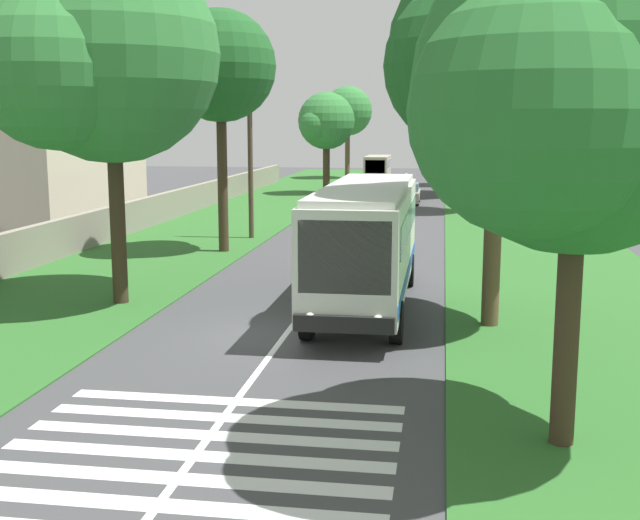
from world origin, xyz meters
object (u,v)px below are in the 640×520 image
Objects in this scene: trailing_car_3 at (372,185)px; trailing_car_0 at (331,218)px; roadside_tree_left_3 at (347,112)px; trailing_car_1 at (347,200)px; roadside_tree_left_4 at (106,62)px; trailing_minibus_0 at (378,167)px; utility_pole at (250,160)px; trailing_car_2 at (407,194)px; roadside_building at (44,152)px; coach_bus at (367,237)px; roadside_tree_right_3 at (459,99)px; roadside_tree_right_2 at (470,98)px; roadside_tree_right_1 at (467,103)px; roadside_tree_right_0 at (568,97)px; roadside_tree_left_0 at (217,69)px; roadside_tree_right_4 at (492,59)px; roadside_tree_left_1 at (326,122)px.

trailing_car_0 is at bearing 179.73° from trailing_car_3.
roadside_tree_left_3 is at bearing 5.72° from trailing_car_0.
roadside_tree_left_4 reaches higher than trailing_car_1.
trailing_minibus_0 is 37.41m from utility_pole.
roadside_building reaches higher than trailing_car_2.
coach_bus is 57.86m from roadside_tree_left_3.
roadside_tree_right_3 reaches higher than trailing_car_2.
roadside_tree_right_1 is at bearing -1.11° from roadside_tree_right_2.
coach_bus is at bearing -134.41° from roadside_building.
roadside_tree_right_0 is at bearing -170.15° from roadside_tree_left_3.
trailing_minibus_0 is at bearing 30.77° from roadside_tree_right_3.
roadside_tree_right_2 is (17.70, -11.00, -0.71)m from roadside_tree_left_0.
roadside_tree_right_2 is at bearing -149.92° from trailing_car_3.
roadside_tree_right_3 is at bearing -149.23° from roadside_tree_left_3.
trailing_car_0 is 0.60× the size of utility_pole.
roadside_tree_right_3 is at bearing -4.76° from coach_bus.
roadside_tree_right_4 reaches higher than trailing_car_0.
trailing_minibus_0 is at bearing 10.73° from trailing_car_2.
roadside_tree_right_3 is (11.85, 0.48, 0.27)m from roadside_tree_right_2.
roadside_tree_right_3 is at bearing 0.22° from roadside_tree_right_4.
roadside_tree_left_4 reaches higher than trailing_minibus_0.
roadside_tree_right_4 is 19.02m from utility_pole.
trailing_car_2 is at bearing -163.85° from roadside_tree_left_3.
roadside_tree_right_2 reaches higher than roadside_building.
roadside_tree_right_1 is at bearing -4.83° from coach_bus.
coach_bus reaches higher than trailing_car_1.
roadside_tree_left_4 is at bearing 166.23° from trailing_car_0.
utility_pole is at bearing 175.23° from trailing_minibus_0.
roadside_tree_left_1 is at bearing -0.63° from roadside_tree_left_0.
roadside_building reaches higher than trailing_car_1.
roadside_tree_left_4 is at bearing 171.81° from trailing_car_1.
roadside_tree_left_4 is (-0.56, 7.78, 5.19)m from coach_bus.
trailing_car_2 is 0.30× the size of roadside_building.
coach_bus is at bearing -175.17° from trailing_car_3.
trailing_car_1 is 6.29m from trailing_car_2.
roadside_tree_left_0 is at bearing -2.96° from roadside_tree_left_4.
trailing_minibus_0 is 0.54× the size of roadside_tree_right_3.
roadside_tree_right_2 reaches higher than utility_pole.
roadside_tree_left_3 is at bearing 13.16° from trailing_car_3.
trailing_minibus_0 is at bearing -4.41° from roadside_tree_left_4.
trailing_car_3 is 15.52m from roadside_tree_right_2.
trailing_minibus_0 is (24.02, -0.01, 0.88)m from trailing_car_1.
roadside_tree_left_3 reaches higher than coach_bus.
trailing_minibus_0 is 0.61× the size of roadside_tree_right_1.
trailing_car_2 is 0.49× the size of roadside_tree_right_0.
roadside_tree_left_4 is 0.96× the size of roadside_tree_right_3.
roadside_tree_right_3 is at bearing -19.59° from roadside_tree_left_0.
roadside_tree_left_3 is at bearing 6.91° from trailing_car_1.
roadside_tree_right_0 is (-37.08, -8.02, 5.30)m from trailing_car_1.
roadside_tree_right_3 is at bearing -88.43° from roadside_tree_left_1.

